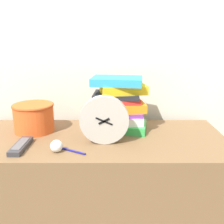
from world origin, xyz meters
The scene contains 8 objects.
wall_back centered at (0.00, 0.58, 1.20)m, with size 6.00×0.04×2.40m.
desk centered at (0.00, 0.26, 0.37)m, with size 1.27×0.51×0.73m.
desk_clock centered at (0.08, 0.19, 0.84)m, with size 0.21×0.04×0.21m.
book_stack centered at (0.15, 0.36, 0.86)m, with size 0.28×0.22×0.26m.
basket centered at (-0.27, 0.34, 0.81)m, with size 0.20×0.20×0.14m.
tv_remote centered at (-0.27, 0.13, 0.74)m, with size 0.06×0.17×0.02m.
crumpled_paper_ball centered at (-0.11, 0.10, 0.76)m, with size 0.05×0.05×0.05m.
pen centered at (-0.05, 0.10, 0.74)m, with size 0.11×0.07×0.01m.
Camera 1 is at (0.11, -0.87, 1.18)m, focal length 42.00 mm.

